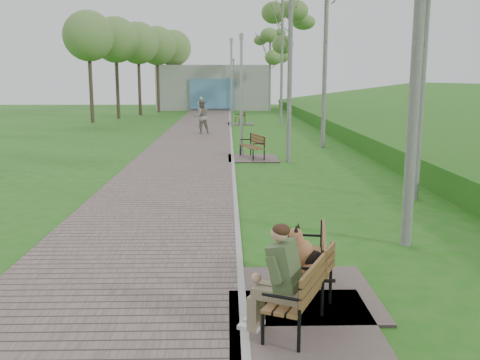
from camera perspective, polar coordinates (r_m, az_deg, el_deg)
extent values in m
cube|color=#60534E|center=(21.01, -5.62, 2.99)|extent=(3.50, 67.00, 0.04)
cube|color=#999993|center=(20.95, -0.84, 3.03)|extent=(0.10, 67.00, 0.05)
cube|color=#9E9E99|center=(50.28, -2.90, 9.83)|extent=(10.00, 5.00, 4.00)
cube|color=#548EBC|center=(47.69, -2.97, 9.18)|extent=(4.00, 0.20, 2.60)
cube|color=#60534E|center=(6.57, 6.67, -14.95)|extent=(1.73, 1.92, 0.04)
cube|color=brown|center=(6.40, 6.30, -11.63)|extent=(1.00, 1.49, 0.04)
cube|color=brown|center=(6.24, 8.41, -9.70)|extent=(0.64, 1.33, 0.32)
cube|color=#60534E|center=(7.39, 7.31, -11.94)|extent=(1.77, 1.97, 0.04)
cube|color=brown|center=(7.23, 7.00, -8.85)|extent=(0.67, 1.53, 0.04)
cube|color=brown|center=(7.15, 8.95, -6.89)|extent=(0.27, 1.47, 0.33)
cube|color=#60534E|center=(19.26, 1.39, 2.32)|extent=(1.77, 1.97, 0.04)
cube|color=brown|center=(19.20, 1.25, 3.57)|extent=(0.87, 1.54, 0.04)
cube|color=brown|center=(19.25, 1.91, 4.38)|extent=(0.48, 1.42, 0.32)
cube|color=#60534E|center=(33.87, 0.07, 6.01)|extent=(1.60, 1.77, 0.04)
cube|color=brown|center=(33.84, -0.01, 6.65)|extent=(0.62, 1.38, 0.04)
cube|color=brown|center=(33.87, 0.35, 7.06)|extent=(0.26, 1.32, 0.29)
cylinder|color=#9A9DA2|center=(20.07, 0.14, 2.99)|extent=(0.17, 0.17, 0.26)
cylinder|color=#9A9DA2|center=(19.89, 0.14, 8.76)|extent=(0.10, 0.10, 4.30)
cylinder|color=#9A9DA2|center=(19.93, 0.14, 15.07)|extent=(0.15, 0.15, 0.21)
cylinder|color=#9A9DA2|center=(32.03, -0.90, 5.96)|extent=(0.20, 0.20, 0.30)
cylinder|color=#9A9DA2|center=(31.91, -0.92, 10.14)|extent=(0.12, 0.12, 4.97)
cylinder|color=#9A9DA2|center=(31.98, -0.93, 14.68)|extent=(0.18, 0.18, 0.25)
cylinder|color=#9A9DA2|center=(47.33, -0.68, 7.52)|extent=(0.17, 0.17, 0.26)
cylinder|color=#9A9DA2|center=(47.25, -0.69, 10.00)|extent=(0.10, 0.10, 4.36)
cylinder|color=#9A9DA2|center=(47.27, -0.69, 12.69)|extent=(0.16, 0.16, 0.22)
imported|color=silver|center=(40.93, -4.18, 7.82)|extent=(0.56, 0.40, 1.46)
imported|color=gray|center=(27.92, -4.16, 6.76)|extent=(1.05, 0.94, 1.79)
cylinder|color=silver|center=(13.24, 19.23, 15.38)|extent=(0.16, 0.16, 8.11)
cylinder|color=silver|center=(18.35, 5.38, 14.11)|extent=(0.17, 0.17, 7.86)
cylinder|color=silver|center=(22.68, 9.15, 15.33)|extent=(0.18, 0.18, 9.39)
cylinder|color=silver|center=(32.72, 4.52, 14.81)|extent=(0.20, 0.20, 10.31)
cylinder|color=silver|center=(35.09, 5.42, 12.34)|extent=(0.16, 0.16, 7.64)
ellipsoid|color=#678E44|center=(35.24, 5.50, 16.31)|extent=(2.31, 2.31, 3.36)
cylinder|color=silver|center=(44.80, 3.21, 11.41)|extent=(0.16, 0.16, 6.66)
ellipsoid|color=#678E44|center=(44.87, 3.24, 14.13)|extent=(2.26, 2.26, 2.93)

